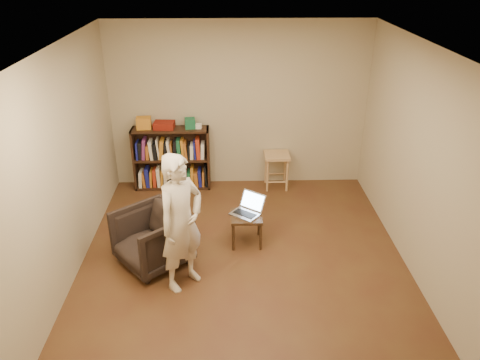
{
  "coord_description": "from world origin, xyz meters",
  "views": [
    {
      "loc": [
        -0.17,
        -4.76,
        3.48
      ],
      "look_at": [
        -0.03,
        0.35,
        0.96
      ],
      "focal_mm": 35.0,
      "sensor_mm": 36.0,
      "label": 1
    }
  ],
  "objects_px": {
    "laptop": "(248,209)",
    "side_table": "(246,220)",
    "stool": "(277,161)",
    "person": "(181,223)",
    "armchair": "(152,238)",
    "bookshelf": "(172,161)"
  },
  "relations": [
    {
      "from": "laptop",
      "to": "side_table",
      "type": "bearing_deg",
      "value": -70.54
    },
    {
      "from": "stool",
      "to": "laptop",
      "type": "xyz_separation_m",
      "value": [
        -0.53,
        -1.54,
        0.0
      ]
    },
    {
      "from": "person",
      "to": "laptop",
      "type": "bearing_deg",
      "value": 1.13
    },
    {
      "from": "armchair",
      "to": "person",
      "type": "height_order",
      "value": "person"
    },
    {
      "from": "bookshelf",
      "to": "side_table",
      "type": "bearing_deg",
      "value": -55.98
    },
    {
      "from": "bookshelf",
      "to": "person",
      "type": "distance_m",
      "value": 2.54
    },
    {
      "from": "bookshelf",
      "to": "stool",
      "type": "distance_m",
      "value": 1.67
    },
    {
      "from": "stool",
      "to": "armchair",
      "type": "bearing_deg",
      "value": -130.23
    },
    {
      "from": "side_table",
      "to": "laptop",
      "type": "xyz_separation_m",
      "value": [
        0.02,
        0.06,
        0.13
      ]
    },
    {
      "from": "bookshelf",
      "to": "stool",
      "type": "bearing_deg",
      "value": -2.19
    },
    {
      "from": "armchair",
      "to": "stool",
      "type": "bearing_deg",
      "value": 99.7
    },
    {
      "from": "armchair",
      "to": "person",
      "type": "relative_size",
      "value": 0.48
    },
    {
      "from": "bookshelf",
      "to": "side_table",
      "type": "height_order",
      "value": "bookshelf"
    },
    {
      "from": "stool",
      "to": "armchair",
      "type": "relative_size",
      "value": 0.74
    },
    {
      "from": "armchair",
      "to": "person",
      "type": "distance_m",
      "value": 0.74
    },
    {
      "from": "side_table",
      "to": "stool",
      "type": "bearing_deg",
      "value": 71.21
    },
    {
      "from": "laptop",
      "to": "armchair",
      "type": "bearing_deg",
      "value": -120.59
    },
    {
      "from": "person",
      "to": "stool",
      "type": "bearing_deg",
      "value": 14.08
    },
    {
      "from": "stool",
      "to": "laptop",
      "type": "distance_m",
      "value": 1.63
    },
    {
      "from": "side_table",
      "to": "person",
      "type": "relative_size",
      "value": 0.25
    },
    {
      "from": "bookshelf",
      "to": "armchair",
      "type": "height_order",
      "value": "bookshelf"
    },
    {
      "from": "stool",
      "to": "side_table",
      "type": "relative_size",
      "value": 1.4
    }
  ]
}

